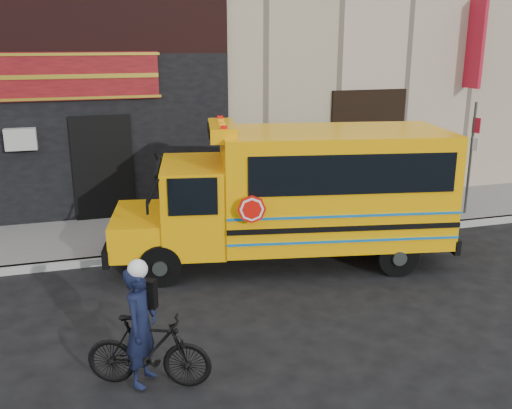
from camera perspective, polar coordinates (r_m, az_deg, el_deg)
The scene contains 7 objects.
ground at distance 10.52m, azimuth 4.51°, elevation -9.13°, with size 120.00×120.00×0.00m, color black.
curb at distance 12.75m, azimuth 0.37°, elevation -4.02°, with size 40.00×0.20×0.15m, color #9E9E99.
sidewalk at distance 14.12m, azimuth -1.38°, elevation -1.99°, with size 40.00×3.00×0.15m, color #625F5B.
school_bus at distance 11.64m, azimuth 4.48°, elevation 1.33°, with size 7.17×3.31×2.92m.
sign_pole at distance 15.39m, azimuth 20.72°, elevation 4.59°, with size 0.07×0.26×3.00m.
bicycle at distance 7.95m, azimuth -10.70°, elevation -14.21°, with size 0.48×1.69×1.02m, color black.
cyclist at distance 7.81m, azimuth -11.39°, elevation -12.16°, with size 0.60×0.40×1.65m, color black.
Camera 1 is at (-3.45, -8.85, 4.51)m, focal length 40.00 mm.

